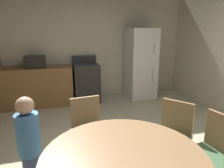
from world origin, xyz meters
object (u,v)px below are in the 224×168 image
object	(u,v)px
chair_northeast	(173,133)
chair_north	(88,127)
chair_east	(213,151)
person_child	(30,146)
oven_range	(86,83)
refrigerator	(141,64)
microwave	(35,62)

from	to	relation	value
chair_northeast	chair_north	bearing A→B (deg)	-59.85
chair_east	person_child	bearing A→B (deg)	-24.10
chair_northeast	chair_north	world-z (taller)	same
oven_range	person_child	xyz separation A→B (m)	(-0.98, -2.84, 0.11)
refrigerator	chair_northeast	world-z (taller)	refrigerator
oven_range	chair_east	size ratio (longest dim) A/B	1.26
refrigerator	oven_range	bearing A→B (deg)	177.81
refrigerator	person_child	bearing A→B (deg)	-130.63
oven_range	chair_east	distance (m)	3.38
chair_north	person_child	distance (m)	0.76
chair_east	person_child	world-z (taller)	person_child
refrigerator	microwave	bearing A→B (deg)	178.87
microwave	chair_northeast	world-z (taller)	microwave
chair_north	oven_range	bearing A→B (deg)	165.08
microwave	chair_north	distance (m)	2.61
chair_east	person_child	xyz separation A→B (m)	(-1.78, 0.45, 0.08)
chair_north	chair_east	bearing A→B (deg)	46.47
chair_north	chair_east	distance (m)	1.42
chair_east	oven_range	bearing A→B (deg)	-86.22
refrigerator	chair_east	bearing A→B (deg)	-100.63
oven_range	microwave	distance (m)	1.26
microwave	chair_east	distance (m)	3.85
microwave	chair_northeast	bearing A→B (deg)	-58.54
refrigerator	person_child	distance (m)	3.68
oven_range	chair_north	xyz separation A→B (m)	(-0.34, -2.44, 0.03)
chair_northeast	chair_east	distance (m)	0.48
chair_northeast	chair_east	size ratio (longest dim) A/B	1.00
person_child	chair_east	bearing A→B (deg)	25.23
oven_range	refrigerator	size ratio (longest dim) A/B	0.62
oven_range	chair_northeast	size ratio (longest dim) A/B	1.26
microwave	person_child	bearing A→B (deg)	-86.99
chair_north	person_child	world-z (taller)	person_child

